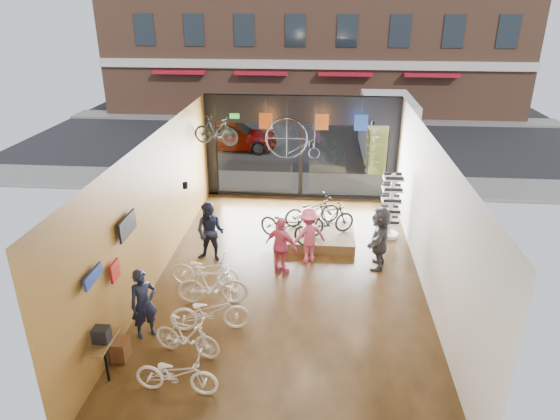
# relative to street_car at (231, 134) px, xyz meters

# --- Properties ---
(ground_plane) EXTENTS (7.00, 12.00, 0.04)m
(ground_plane) POSITION_rel_street_car_xyz_m (3.71, -12.00, -0.78)
(ground_plane) COLOR black
(ground_plane) RESTS_ON ground
(ceiling) EXTENTS (7.00, 12.00, 0.04)m
(ceiling) POSITION_rel_street_car_xyz_m (3.71, -12.00, 3.06)
(ceiling) COLOR black
(ceiling) RESTS_ON ground
(wall_left) EXTENTS (0.04, 12.00, 3.80)m
(wall_left) POSITION_rel_street_car_xyz_m (0.19, -12.00, 1.14)
(wall_left) COLOR olive
(wall_left) RESTS_ON ground
(wall_right) EXTENTS (0.04, 12.00, 3.80)m
(wall_right) POSITION_rel_street_car_xyz_m (7.23, -12.00, 1.14)
(wall_right) COLOR beige
(wall_right) RESTS_ON ground
(wall_back) EXTENTS (7.00, 0.04, 3.80)m
(wall_back) POSITION_rel_street_car_xyz_m (3.71, -18.02, 1.14)
(wall_back) COLOR beige
(wall_back) RESTS_ON ground
(storefront) EXTENTS (7.00, 0.26, 3.80)m
(storefront) POSITION_rel_street_car_xyz_m (3.71, -6.00, 1.14)
(storefront) COLOR black
(storefront) RESTS_ON ground
(exit_sign) EXTENTS (0.35, 0.06, 0.18)m
(exit_sign) POSITION_rel_street_car_xyz_m (1.31, -6.12, 2.29)
(exit_sign) COLOR #198C26
(exit_sign) RESTS_ON storefront
(street_road) EXTENTS (30.00, 18.00, 0.02)m
(street_road) POSITION_rel_street_car_xyz_m (3.71, 3.00, -0.77)
(street_road) COLOR black
(street_road) RESTS_ON ground
(sidewalk_near) EXTENTS (30.00, 2.40, 0.12)m
(sidewalk_near) POSITION_rel_street_car_xyz_m (3.71, -4.80, -0.70)
(sidewalk_near) COLOR slate
(sidewalk_near) RESTS_ON ground
(sidewalk_far) EXTENTS (30.00, 2.00, 0.12)m
(sidewalk_far) POSITION_rel_street_car_xyz_m (3.71, 7.00, -0.70)
(sidewalk_far) COLOR slate
(sidewalk_far) RESTS_ON ground
(street_car) EXTENTS (4.49, 1.81, 1.53)m
(street_car) POSITION_rel_street_car_xyz_m (0.00, 0.00, 0.00)
(street_car) COLOR gray
(street_car) RESTS_ON street_road
(box_truck) EXTENTS (2.26, 6.79, 2.67)m
(box_truck) POSITION_rel_street_car_xyz_m (7.51, -1.00, 0.57)
(box_truck) COLOR silver
(box_truck) RESTS_ON street_road
(floor_bike_0) EXTENTS (1.65, 0.65, 0.85)m
(floor_bike_0) POSITION_rel_street_car_xyz_m (1.88, -16.44, -0.34)
(floor_bike_0) COLOR silver
(floor_bike_0) RESTS_ON ground_plane
(floor_bike_1) EXTENTS (1.57, 0.78, 0.91)m
(floor_bike_1) POSITION_rel_street_car_xyz_m (1.80, -15.36, -0.31)
(floor_bike_1) COLOR silver
(floor_bike_1) RESTS_ON ground_plane
(floor_bike_2) EXTENTS (1.87, 0.92, 0.94)m
(floor_bike_2) POSITION_rel_street_car_xyz_m (2.09, -14.47, -0.30)
(floor_bike_2) COLOR silver
(floor_bike_2) RESTS_ON ground_plane
(floor_bike_3) EXTENTS (1.77, 0.63, 1.04)m
(floor_bike_3) POSITION_rel_street_car_xyz_m (1.93, -13.44, -0.24)
(floor_bike_3) COLOR silver
(floor_bike_3) RESTS_ON ground_plane
(floor_bike_4) EXTENTS (1.88, 0.79, 0.96)m
(floor_bike_4) POSITION_rel_street_car_xyz_m (1.57, -12.68, -0.28)
(floor_bike_4) COLOR silver
(floor_bike_4) RESTS_ON ground_plane
(display_platform) EXTENTS (2.40, 1.80, 0.30)m
(display_platform) POSITION_rel_street_car_xyz_m (4.35, -9.78, -0.61)
(display_platform) COLOR brown
(display_platform) RESTS_ON ground_plane
(display_bike_left) EXTENTS (1.91, 1.46, 0.96)m
(display_bike_left) POSITION_rel_street_car_xyz_m (3.51, -10.40, 0.02)
(display_bike_left) COLOR black
(display_bike_left) RESTS_ON display_platform
(display_bike_mid) EXTENTS (1.69, 1.17, 1.00)m
(display_bike_mid) POSITION_rel_street_car_xyz_m (4.78, -9.90, 0.03)
(display_bike_mid) COLOR black
(display_bike_mid) RESTS_ON display_platform
(display_bike_right) EXTENTS (1.93, 1.30, 0.96)m
(display_bike_right) POSITION_rel_street_car_xyz_m (4.24, -9.21, 0.02)
(display_bike_right) COLOR black
(display_bike_right) RESTS_ON display_platform
(customer_0) EXTENTS (0.71, 0.68, 1.64)m
(customer_0) POSITION_rel_street_car_xyz_m (0.71, -14.79, 0.05)
(customer_0) COLOR #161C33
(customer_0) RESTS_ON ground_plane
(customer_1) EXTENTS (0.95, 0.79, 1.75)m
(customer_1) POSITION_rel_street_car_xyz_m (1.42, -11.24, 0.11)
(customer_1) COLOR #161C33
(customer_1) RESTS_ON ground_plane
(customer_2) EXTENTS (1.04, 0.81, 1.65)m
(customer_2) POSITION_rel_street_car_xyz_m (3.48, -11.83, 0.06)
(customer_2) COLOR #CC4C72
(customer_2) RESTS_ON ground_plane
(customer_3) EXTENTS (1.22, 1.04, 1.64)m
(customer_3) POSITION_rel_street_car_xyz_m (4.18, -11.10, 0.06)
(customer_3) COLOR #CC4C72
(customer_3) RESTS_ON ground_plane
(customer_5) EXTENTS (0.85, 1.73, 1.79)m
(customer_5) POSITION_rel_street_car_xyz_m (6.14, -11.22, 0.13)
(customer_5) COLOR #3F3F44
(customer_5) RESTS_ON ground_plane
(sunglasses_rack) EXTENTS (0.74, 0.68, 2.08)m
(sunglasses_rack) POSITION_rel_street_car_xyz_m (6.66, -9.24, 0.27)
(sunglasses_rack) COLOR white
(sunglasses_rack) RESTS_ON ground_plane
(wall_merch) EXTENTS (0.40, 2.40, 2.60)m
(wall_merch) POSITION_rel_street_car_xyz_m (0.33, -15.50, 0.54)
(wall_merch) COLOR navy
(wall_merch) RESTS_ON wall_left
(penny_farthing) EXTENTS (1.80, 0.06, 1.44)m
(penny_farthing) POSITION_rel_street_car_xyz_m (3.57, -7.18, 1.74)
(penny_farthing) COLOR black
(penny_farthing) RESTS_ON ceiling
(hung_bike) EXTENTS (1.64, 0.83, 0.95)m
(hung_bike) POSITION_rel_street_car_xyz_m (0.97, -7.80, 2.16)
(hung_bike) COLOR black
(hung_bike) RESTS_ON ceiling
(jersey_left) EXTENTS (0.45, 0.03, 0.55)m
(jersey_left) POSITION_rel_street_car_xyz_m (2.51, -6.80, 2.29)
(jersey_left) COLOR #CC5919
(jersey_left) RESTS_ON ceiling
(jersey_mid) EXTENTS (0.45, 0.03, 0.55)m
(jersey_mid) POSITION_rel_street_car_xyz_m (4.45, -6.80, 2.29)
(jersey_mid) COLOR #CC5919
(jersey_mid) RESTS_ON ceiling
(jersey_right) EXTENTS (0.45, 0.03, 0.55)m
(jersey_right) POSITION_rel_street_car_xyz_m (5.78, -6.80, 2.29)
(jersey_right) COLOR #1E3F99
(jersey_right) RESTS_ON ceiling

